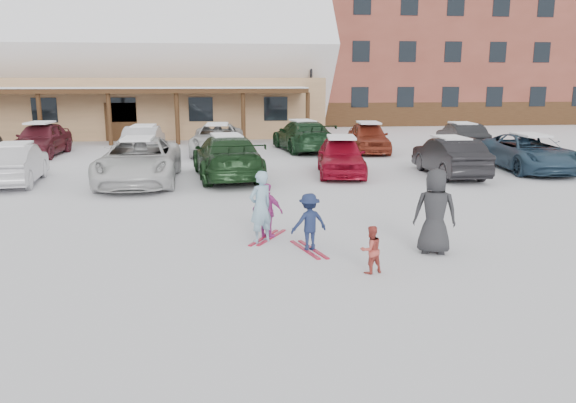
{
  "coord_description": "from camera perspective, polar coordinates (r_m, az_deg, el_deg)",
  "views": [
    {
      "loc": [
        -0.98,
        -10.56,
        3.55
      ],
      "look_at": [
        0.3,
        1.0,
        1.0
      ],
      "focal_mm": 35.0,
      "sensor_mm": 36.0,
      "label": 1
    }
  ],
  "objects": [
    {
      "name": "parked_car_6",
      "position": [
        24.06,
        23.31,
        4.59
      ],
      "size": [
        2.62,
        5.23,
        1.42
      ],
      "primitive_type": "imported",
      "rotation": [
        0.0,
        0.0,
        -0.05
      ],
      "color": "#2A445A",
      "rests_on": "ground"
    },
    {
      "name": "conifer_3",
      "position": [
        55.02,
        1.0,
        14.0
      ],
      "size": [
        3.96,
        3.96,
        9.18
      ],
      "color": "black",
      "rests_on": "ground"
    },
    {
      "name": "parked_car_1",
      "position": [
        21.37,
        -25.97,
        3.43
      ],
      "size": [
        1.96,
        4.34,
        1.38
      ],
      "primitive_type": "imported",
      "rotation": [
        0.0,
        0.0,
        3.26
      ],
      "color": "silver",
      "rests_on": "ground"
    },
    {
      "name": "skis_child_magenta",
      "position": [
        12.8,
        -2.07,
        -3.68
      ],
      "size": [
        0.88,
        1.31,
        0.03
      ],
      "primitive_type": "cube",
      "rotation": [
        0.0,
        0.0,
        2.62
      ],
      "color": "#A4172F",
      "rests_on": "ground"
    },
    {
      "name": "conifer_4",
      "position": [
        66.57,
        26.19,
        13.73
      ],
      "size": [
        5.06,
        5.06,
        11.73
      ],
      "color": "black",
      "rests_on": "ground"
    },
    {
      "name": "day_lodge",
      "position": [
        39.34,
        -18.52,
        12.33
      ],
      "size": [
        29.12,
        12.5,
        10.38
      ],
      "color": "tan",
      "rests_on": "ground"
    },
    {
      "name": "parked_car_12",
      "position": [
        27.97,
        8.16,
        6.46
      ],
      "size": [
        2.06,
        4.42,
        1.46
      ],
      "primitive_type": "imported",
      "rotation": [
        0.0,
        0.0,
        -0.08
      ],
      "color": "maroon",
      "rests_on": "ground"
    },
    {
      "name": "child_navy",
      "position": [
        11.76,
        2.16,
        -2.11
      ],
      "size": [
        0.89,
        0.66,
        1.23
      ],
      "primitive_type": "imported",
      "rotation": [
        0.0,
        0.0,
        3.43
      ],
      "color": "#182347",
      "rests_on": "ground"
    },
    {
      "name": "skis_child_navy",
      "position": [
        11.92,
        2.14,
        -4.89
      ],
      "size": [
        0.59,
        1.4,
        0.03
      ],
      "primitive_type": "cube",
      "rotation": [
        0.0,
        0.0,
        3.43
      ],
      "color": "#A4172F",
      "rests_on": "ground"
    },
    {
      "name": "parked_car_4",
      "position": [
        21.17,
        5.39,
        4.63
      ],
      "size": [
        2.23,
        4.39,
        1.43
      ],
      "primitive_type": "imported",
      "rotation": [
        0.0,
        0.0,
        -0.13
      ],
      "color": "maroon",
      "rests_on": "ground"
    },
    {
      "name": "lamp_post",
      "position": [
        35.59,
        2.36,
        12.69
      ],
      "size": [
        0.5,
        0.25,
        6.69
      ],
      "color": "black",
      "rests_on": "ground"
    },
    {
      "name": "parked_car_11",
      "position": [
        28.21,
        1.48,
        6.69
      ],
      "size": [
        2.87,
        5.49,
        1.52
      ],
      "primitive_type": "imported",
      "rotation": [
        0.0,
        0.0,
        3.29
      ],
      "color": "#16361C",
      "rests_on": "ground"
    },
    {
      "name": "parked_car_8",
      "position": [
        28.8,
        -23.78,
        5.81
      ],
      "size": [
        1.96,
        4.63,
        1.56
      ],
      "primitive_type": "imported",
      "rotation": [
        0.0,
        0.0,
        -0.03
      ],
      "color": "maroon",
      "rests_on": "ground"
    },
    {
      "name": "parked_car_3",
      "position": [
        20.47,
        -6.22,
        4.53
      ],
      "size": [
        2.85,
        5.63,
        1.57
      ],
      "primitive_type": "imported",
      "rotation": [
        0.0,
        0.0,
        3.27
      ],
      "color": "#163417",
      "rests_on": "ground"
    },
    {
      "name": "alpine_hotel",
      "position": [
        51.15,
        11.63,
        17.83
      ],
      "size": [
        31.48,
        14.01,
        21.48
      ],
      "color": "brown",
      "rests_on": "ground"
    },
    {
      "name": "adult_skier",
      "position": [
        12.3,
        -2.8,
        -0.55
      ],
      "size": [
        0.7,
        0.65,
        1.6
      ],
      "primitive_type": "imported",
      "rotation": [
        0.0,
        0.0,
        3.74
      ],
      "color": "#86B0C6",
      "rests_on": "ground"
    },
    {
      "name": "parked_car_2",
      "position": [
        20.08,
        -14.89,
        4.02
      ],
      "size": [
        2.7,
        5.66,
        1.56
      ],
      "primitive_type": "imported",
      "rotation": [
        0.0,
        0.0,
        0.02
      ],
      "color": "silver",
      "rests_on": "ground"
    },
    {
      "name": "parked_car_10",
      "position": [
        27.1,
        -7.16,
        6.3
      ],
      "size": [
        2.59,
        5.31,
        1.45
      ],
      "primitive_type": "imported",
      "rotation": [
        0.0,
        0.0,
        -0.03
      ],
      "color": "silver",
      "rests_on": "ground"
    },
    {
      "name": "bystander_dark",
      "position": [
        11.89,
        14.71,
        -0.98
      ],
      "size": [
        1.0,
        0.8,
        1.78
      ],
      "primitive_type": "imported",
      "rotation": [
        0.0,
        0.0,
        2.84
      ],
      "color": "#28292B",
      "rests_on": "ground"
    },
    {
      "name": "parked_car_9",
      "position": [
        27.26,
        -14.4,
        6.0
      ],
      "size": [
        1.54,
        4.3,
        1.41
      ],
      "primitive_type": "imported",
      "rotation": [
        0.0,
        0.0,
        3.13
      ],
      "color": "#BABABE",
      "rests_on": "ground"
    },
    {
      "name": "parked_car_5",
      "position": [
        21.73,
        16.1,
        4.39
      ],
      "size": [
        1.55,
        4.36,
        1.43
      ],
      "primitive_type": "imported",
      "rotation": [
        0.0,
        0.0,
        3.13
      ],
      "color": "black",
      "rests_on": "ground"
    },
    {
      "name": "toddler_red",
      "position": [
        10.54,
        8.41,
        -4.85
      ],
      "size": [
        0.53,
        0.47,
        0.91
      ],
      "primitive_type": "imported",
      "rotation": [
        0.0,
        0.0,
        3.48
      ],
      "color": "#B24237",
      "rests_on": "ground"
    },
    {
      "name": "child_magenta",
      "position": [
        12.64,
        -2.09,
        -0.98
      ],
      "size": [
        0.8,
        0.64,
        1.27
      ],
      "primitive_type": "imported",
      "rotation": [
        0.0,
        0.0,
        2.62
      ],
      "color": "#BA3A94",
      "rests_on": "ground"
    },
    {
      "name": "parked_car_13",
      "position": [
        29.47,
        17.22,
        6.27
      ],
      "size": [
        1.83,
        4.34,
        1.39
      ],
      "primitive_type": "imported",
      "rotation": [
        0.0,
        0.0,
        3.05
      ],
      "color": "black",
      "rests_on": "ground"
    },
    {
      "name": "ground",
      "position": [
        11.18,
        -0.97,
        -6.14
      ],
      "size": [
        160.0,
        160.0,
        0.0
      ],
      "primitive_type": "plane",
      "color": "white",
      "rests_on": "ground"
    }
  ]
}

